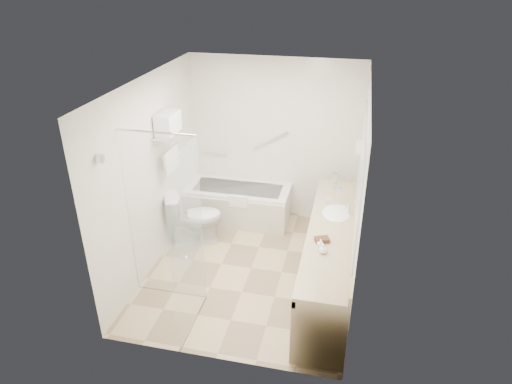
% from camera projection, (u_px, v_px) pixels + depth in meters
% --- Properties ---
extents(floor, '(3.20, 3.20, 0.00)m').
position_uv_depth(floor, '(251.00, 268.00, 6.14)').
color(floor, tan).
rests_on(floor, ground).
extents(ceiling, '(2.60, 3.20, 0.10)m').
position_uv_depth(ceiling, '(250.00, 83.00, 5.00)').
color(ceiling, silver).
rests_on(ceiling, wall_back).
extents(wall_back, '(2.60, 0.10, 2.50)m').
position_uv_depth(wall_back, '(275.00, 140.00, 6.96)').
color(wall_back, beige).
rests_on(wall_back, ground).
extents(wall_front, '(2.60, 0.10, 2.50)m').
position_uv_depth(wall_front, '(211.00, 259.00, 4.18)').
color(wall_front, beige).
rests_on(wall_front, ground).
extents(wall_left, '(0.10, 3.20, 2.50)m').
position_uv_depth(wall_left, '(152.00, 175.00, 5.82)').
color(wall_left, beige).
rests_on(wall_left, ground).
extents(wall_right, '(0.10, 3.20, 2.50)m').
position_uv_depth(wall_right, '(359.00, 195.00, 5.32)').
color(wall_right, beige).
rests_on(wall_right, ground).
extents(bathtub, '(1.60, 0.73, 0.59)m').
position_uv_depth(bathtub, '(238.00, 203.00, 7.19)').
color(bathtub, white).
rests_on(bathtub, floor).
extents(grab_bar_short, '(0.40, 0.03, 0.03)m').
position_uv_depth(grab_bar_short, '(215.00, 154.00, 7.25)').
color(grab_bar_short, silver).
rests_on(grab_bar_short, wall_back).
extents(grab_bar_long, '(0.53, 0.03, 0.33)m').
position_uv_depth(grab_bar_long, '(271.00, 140.00, 6.94)').
color(grab_bar_long, silver).
rests_on(grab_bar_long, wall_back).
extents(shower_enclosure, '(0.96, 0.91, 2.11)m').
position_uv_depth(shower_enclosure, '(175.00, 231.00, 4.97)').
color(shower_enclosure, silver).
rests_on(shower_enclosure, floor).
extents(towel_shelf, '(0.24, 0.55, 0.81)m').
position_uv_depth(towel_shelf, '(168.00, 129.00, 5.87)').
color(towel_shelf, silver).
rests_on(towel_shelf, wall_left).
extents(vanity_counter, '(0.55, 2.70, 0.95)m').
position_uv_depth(vanity_counter, '(330.00, 243.00, 5.52)').
color(vanity_counter, tan).
rests_on(vanity_counter, floor).
extents(sink, '(0.40, 0.52, 0.14)m').
position_uv_depth(sink, '(336.00, 215.00, 5.78)').
color(sink, white).
rests_on(sink, vanity_counter).
extents(faucet, '(0.03, 0.03, 0.14)m').
position_uv_depth(faucet, '(349.00, 208.00, 5.70)').
color(faucet, silver).
rests_on(faucet, vanity_counter).
extents(mirror, '(0.02, 2.00, 1.20)m').
position_uv_depth(mirror, '(361.00, 177.00, 5.05)').
color(mirror, '#B2B8BE').
rests_on(mirror, wall_right).
extents(hairdryer_unit, '(0.08, 0.10, 0.18)m').
position_uv_depth(hairdryer_unit, '(358.00, 147.00, 6.15)').
color(hairdryer_unit, silver).
rests_on(hairdryer_unit, wall_right).
extents(toilet, '(0.91, 0.72, 0.78)m').
position_uv_depth(toilet, '(194.00, 218.00, 6.56)').
color(toilet, white).
rests_on(toilet, floor).
extents(amenity_basket, '(0.18, 0.16, 0.05)m').
position_uv_depth(amenity_basket, '(322.00, 240.00, 5.16)').
color(amenity_basket, '#4D2C1B').
rests_on(amenity_basket, vanity_counter).
extents(soap_bottle_a, '(0.09, 0.14, 0.06)m').
position_uv_depth(soap_bottle_a, '(320.00, 247.00, 5.01)').
color(soap_bottle_a, silver).
rests_on(soap_bottle_a, vanity_counter).
extents(soap_bottle_b, '(0.10, 0.12, 0.09)m').
position_uv_depth(soap_bottle_b, '(323.00, 250.00, 4.95)').
color(soap_bottle_b, silver).
rests_on(soap_bottle_b, vanity_counter).
extents(water_bottle_left, '(0.05, 0.05, 0.17)m').
position_uv_depth(water_bottle_left, '(333.00, 178.00, 6.49)').
color(water_bottle_left, silver).
rests_on(water_bottle_left, vanity_counter).
extents(water_bottle_mid, '(0.06, 0.06, 0.20)m').
position_uv_depth(water_bottle_mid, '(340.00, 194.00, 6.03)').
color(water_bottle_mid, silver).
rests_on(water_bottle_mid, vanity_counter).
extents(water_bottle_right, '(0.05, 0.05, 0.18)m').
position_uv_depth(water_bottle_right, '(335.00, 178.00, 6.48)').
color(water_bottle_right, silver).
rests_on(water_bottle_right, vanity_counter).
extents(drinking_glass_near, '(0.09, 0.09, 0.10)m').
position_uv_depth(drinking_glass_near, '(333.00, 185.00, 6.35)').
color(drinking_glass_near, silver).
rests_on(drinking_glass_near, vanity_counter).
extents(drinking_glass_far, '(0.08, 0.08, 0.10)m').
position_uv_depth(drinking_glass_far, '(329.00, 201.00, 5.94)').
color(drinking_glass_far, silver).
rests_on(drinking_glass_far, vanity_counter).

